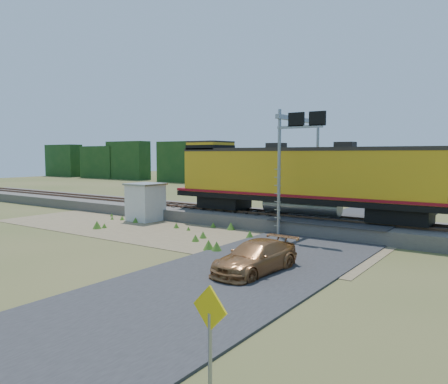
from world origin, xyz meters
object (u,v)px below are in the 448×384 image
Objects in this scene: locomotive at (298,177)px; signal_gantry at (301,142)px; shed at (145,202)px; road_sign at (210,334)px; car at (255,257)px.

signal_gantry is (0.50, -0.67, 2.19)m from locomotive.
shed is 11.88m from signal_gantry.
signal_gantry is at bearing 14.36° from shed.
signal_gantry is 20.27m from road_sign.
locomotive reaches higher than car.
shed is 1.10× the size of road_sign.
car is at bearing -27.31° from shed.
road_sign reaches higher than car.
road_sign is (6.92, -18.64, -3.95)m from signal_gantry.
shed is at bearing -162.76° from locomotive.
road_sign is at bearing -68.99° from locomotive.
locomotive is 4.18× the size of car.
shed is 23.98m from road_sign.
locomotive is 2.51× the size of signal_gantry.
shed is at bearing 156.13° from car.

